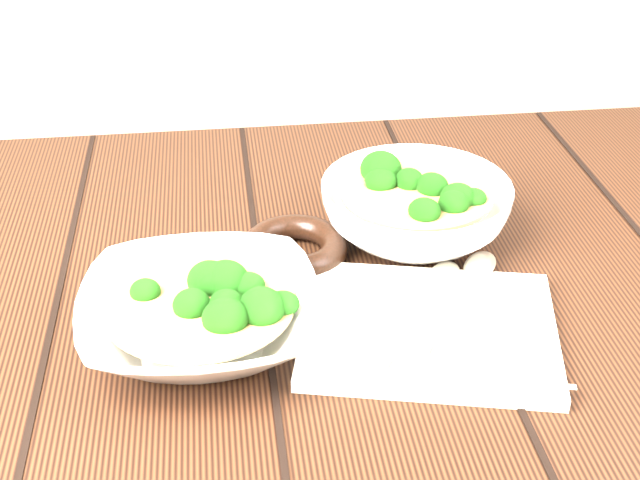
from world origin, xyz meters
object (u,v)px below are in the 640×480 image
soup_bowl_front (200,315)px  napkin (429,329)px  table (285,383)px  soup_bowl_back (415,208)px  trivet (294,248)px

soup_bowl_front → napkin: 0.21m
soup_bowl_front → table: bearing=41.7°
soup_bowl_front → soup_bowl_back: (0.23, 0.16, 0.01)m
soup_bowl_back → napkin: soup_bowl_back is taller
table → napkin: bearing=-34.7°
trivet → soup_bowl_back: bearing=12.4°
soup_bowl_back → soup_bowl_front: bearing=-145.7°
soup_bowl_back → napkin: 0.18m
table → soup_bowl_back: 0.23m
soup_bowl_back → napkin: bearing=-97.9°
trivet → table: bearing=-107.3°
napkin → table: bearing=158.8°
trivet → napkin: (0.11, -0.15, -0.01)m
soup_bowl_front → soup_bowl_back: soup_bowl_back is taller
soup_bowl_back → napkin: size_ratio=1.07×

